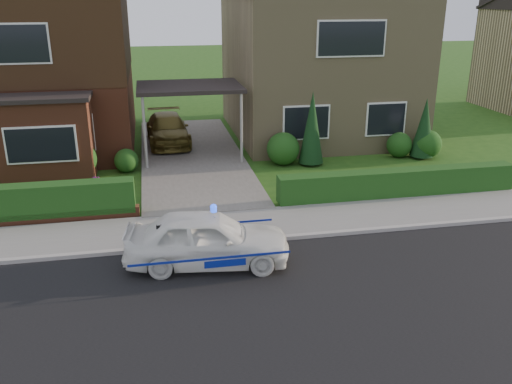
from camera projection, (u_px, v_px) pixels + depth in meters
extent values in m
plane|color=#1F4C14|center=(240.00, 312.00, 10.67)|extent=(120.00, 120.00, 0.00)
cube|color=black|center=(240.00, 312.00, 10.67)|extent=(60.00, 6.00, 0.02)
cube|color=#9E9993|center=(219.00, 243.00, 13.46)|extent=(60.00, 0.16, 0.12)
cube|color=slate|center=(214.00, 227.00, 14.43)|extent=(60.00, 2.00, 0.10)
cube|color=#666059|center=(192.00, 156.00, 20.79)|extent=(3.80, 12.00, 0.12)
cube|color=brown|center=(37.00, 74.00, 21.51)|extent=(7.20, 8.00, 5.80)
cube|color=white|center=(70.00, 133.00, 18.61)|extent=(1.60, 0.08, 1.30)
cube|color=white|center=(8.00, 44.00, 17.30)|extent=(2.60, 0.08, 1.30)
cube|color=black|center=(31.00, 37.00, 21.02)|extent=(7.26, 8.06, 2.90)
cube|color=brown|center=(45.00, 141.00, 17.87)|extent=(3.00, 1.40, 2.70)
cube|color=black|center=(39.00, 98.00, 17.39)|extent=(3.20, 1.60, 0.14)
cube|color=tan|center=(316.00, 67.00, 23.64)|extent=(7.20, 8.00, 5.80)
cube|color=white|center=(306.00, 123.00, 20.16)|extent=(1.80, 0.08, 1.30)
cube|color=white|center=(386.00, 119.00, 20.74)|extent=(1.60, 0.08, 1.30)
cube|color=white|center=(351.00, 39.00, 19.42)|extent=(2.60, 0.08, 1.30)
cube|color=black|center=(189.00, 87.00, 19.88)|extent=(3.80, 3.00, 0.14)
cylinder|color=gray|center=(145.00, 134.00, 18.74)|extent=(0.10, 0.10, 2.70)
cylinder|color=gray|center=(241.00, 129.00, 19.37)|extent=(0.10, 0.10, 2.70)
cube|color=#113410|center=(396.00, 198.00, 16.66)|extent=(7.50, 0.55, 0.80)
sphere|color=#113410|center=(77.00, 159.00, 18.28)|extent=(1.32, 1.32, 1.32)
sphere|color=#113410|center=(126.00, 161.00, 18.93)|extent=(0.84, 0.84, 0.84)
sphere|color=#113410|center=(283.00, 149.00, 19.71)|extent=(1.20, 1.20, 1.20)
sphere|color=#113410|center=(399.00, 145.00, 20.69)|extent=(0.96, 0.96, 0.96)
sphere|color=#113410|center=(427.00, 144.00, 20.58)|extent=(1.08, 1.08, 1.08)
cone|color=black|center=(312.00, 130.00, 19.47)|extent=(0.90, 0.90, 2.60)
cone|color=black|center=(424.00, 130.00, 20.35)|extent=(0.90, 0.90, 2.20)
imported|color=white|center=(207.00, 239.00, 12.33)|extent=(1.99, 3.91, 1.27)
sphere|color=#193FF2|center=(215.00, 210.00, 12.12)|extent=(0.17, 0.17, 0.17)
cube|color=navy|center=(211.00, 256.00, 11.65)|extent=(3.44, 0.02, 0.05)
cube|color=navy|center=(204.00, 228.00, 13.05)|extent=(3.44, 0.01, 0.05)
ellipsoid|color=black|center=(160.00, 234.00, 11.96)|extent=(0.22, 0.17, 0.21)
sphere|color=white|center=(161.00, 236.00, 11.91)|extent=(0.11, 0.11, 0.11)
sphere|color=black|center=(161.00, 229.00, 11.90)|extent=(0.13, 0.13, 0.13)
cone|color=black|center=(159.00, 226.00, 11.88)|extent=(0.04, 0.04, 0.05)
cone|color=black|center=(163.00, 226.00, 11.89)|extent=(0.04, 0.04, 0.05)
imported|color=brown|center=(168.00, 129.00, 22.16)|extent=(1.77, 4.05, 1.16)
imported|color=gray|center=(9.00, 173.00, 17.64)|extent=(0.56, 0.54, 0.80)
imported|color=gray|center=(99.00, 190.00, 16.10)|extent=(0.58, 0.58, 0.81)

